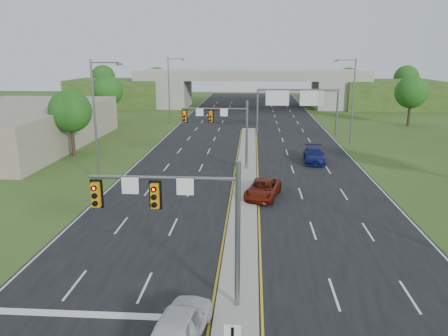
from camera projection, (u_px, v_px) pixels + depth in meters
name	position (u px, v px, depth m)	size (l,w,h in m)	color
ground	(237.00, 308.00, 20.17)	(240.00, 240.00, 0.00)	#354619
road	(248.00, 149.00, 53.97)	(24.00, 160.00, 0.02)	black
median	(246.00, 174.00, 42.36)	(2.00, 54.00, 0.16)	gray
lane_markings	(241.00, 161.00, 48.12)	(23.72, 160.00, 0.01)	gold
signal_mast_near	(186.00, 211.00, 19.06)	(6.62, 0.60, 7.00)	slate
signal_mast_far	(224.00, 124.00, 43.20)	(6.62, 0.60, 7.00)	slate
sign_gantry	(296.00, 99.00, 61.80)	(11.58, 0.44, 6.67)	slate
overpass	(251.00, 91.00, 96.53)	(80.00, 14.00, 8.10)	gray
lightpole_l_mid	(97.00, 116.00, 38.81)	(2.85, 0.25, 11.00)	slate
lightpole_l_far	(170.00, 87.00, 72.60)	(2.85, 0.25, 11.00)	slate
lightpole_r_far	(352.00, 97.00, 56.40)	(2.85, 0.25, 11.00)	slate
tree_l_near	(70.00, 111.00, 49.13)	(4.80, 4.80, 7.60)	#382316
tree_l_mid	(107.00, 91.00, 73.44)	(5.20, 5.20, 8.12)	#382316
tree_r_mid	(411.00, 92.00, 70.22)	(5.20, 5.20, 8.12)	#382316
tree_back_a	(103.00, 77.00, 111.92)	(6.00, 6.00, 8.85)	#382316
tree_back_b	(157.00, 78.00, 111.10)	(5.60, 5.60, 8.32)	#382316
tree_back_c	(348.00, 79.00, 108.01)	(5.60, 5.60, 8.32)	#382316
tree_back_d	(406.00, 78.00, 107.02)	(6.00, 6.00, 8.85)	#382316
commercial_building	(11.00, 127.00, 55.27)	(18.00, 30.00, 5.00)	gray
car_white	(180.00, 324.00, 17.64)	(1.84, 4.58, 1.56)	silver
car_far_a	(263.00, 189.00, 35.59)	(2.35, 5.09, 1.42)	#601609
car_far_b	(314.00, 155.00, 47.33)	(2.14, 5.27, 1.53)	#0D1753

